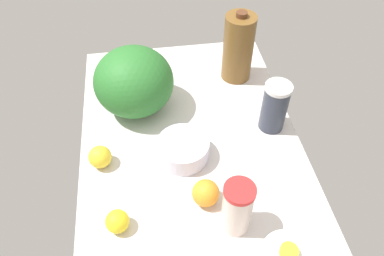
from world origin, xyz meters
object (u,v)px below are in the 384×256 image
object	(u,v)px
watermelon	(134,82)
mixing_bowl	(183,149)
tumbler_cup	(237,208)
lemon_far_back	(117,221)
chocolate_milk_jug	(238,48)
lemon_beside_bowl	(100,157)
shaker_bottle	(275,107)
orange_by_jug	(206,193)

from	to	relation	value
watermelon	mixing_bowl	world-z (taller)	watermelon
tumbler_cup	lemon_far_back	size ratio (longest dim) A/B	2.66
chocolate_milk_jug	lemon_beside_bowl	bearing A→B (deg)	125.28
tumbler_cup	shaker_bottle	size ratio (longest dim) A/B	0.96
orange_by_jug	watermelon	bearing A→B (deg)	22.44
shaker_bottle	lemon_beside_bowl	world-z (taller)	shaker_bottle
shaker_bottle	lemon_beside_bowl	xyz separation A→B (cm)	(-8.54, 60.44, -5.82)
lemon_beside_bowl	chocolate_milk_jug	bearing A→B (deg)	-54.72
watermelon	lemon_far_back	world-z (taller)	watermelon
chocolate_milk_jug	mixing_bowl	bearing A→B (deg)	145.33
mixing_bowl	lemon_far_back	distance (cm)	32.14
shaker_bottle	lemon_far_back	size ratio (longest dim) A/B	2.78
lemon_beside_bowl	mixing_bowl	bearing A→B (deg)	-91.37
tumbler_cup	shaker_bottle	xyz separation A→B (cm)	(36.59, -21.80, 0.39)
chocolate_milk_jug	mixing_bowl	size ratio (longest dim) A/B	1.68
mixing_bowl	lemon_beside_bowl	world-z (taller)	lemon_beside_bowl
tumbler_cup	lemon_far_back	distance (cm)	34.15
chocolate_milk_jug	watermelon	bearing A→B (deg)	106.83
watermelon	lemon_far_back	size ratio (longest dim) A/B	4.18
tumbler_cup	orange_by_jug	distance (cm)	12.52
orange_by_jug	lemon_far_back	bearing A→B (deg)	100.94
chocolate_milk_jug	orange_by_jug	distance (cm)	62.37
watermelon	shaker_bottle	size ratio (longest dim) A/B	1.51
lemon_beside_bowl	orange_by_jug	distance (cm)	36.87
shaker_bottle	orange_by_jug	xyz separation A→B (cm)	(-27.52, 28.84, -5.38)
shaker_bottle	lemon_beside_bowl	distance (cm)	61.32
chocolate_milk_jug	tumbler_cup	xyz separation A→B (cm)	(-66.41, 15.56, -4.64)
chocolate_milk_jug	orange_by_jug	world-z (taller)	chocolate_milk_jug
tumbler_cup	lemon_beside_bowl	world-z (taller)	tumbler_cup
shaker_bottle	lemon_far_back	bearing A→B (deg)	120.57
mixing_bowl	orange_by_jug	distance (cm)	18.86
lemon_far_back	orange_by_jug	distance (cm)	26.89
watermelon	tumbler_cup	size ratio (longest dim) A/B	1.57
chocolate_milk_jug	watermelon	size ratio (longest dim) A/B	1.02
shaker_bottle	mixing_bowl	bearing A→B (deg)	105.46
lemon_far_back	tumbler_cup	bearing A→B (deg)	-96.78
lemon_beside_bowl	lemon_far_back	distance (cm)	24.64
watermelon	mixing_bowl	xyz separation A→B (cm)	(-26.56, -14.15, -8.82)
lemon_beside_bowl	lemon_far_back	xyz separation A→B (cm)	(-24.08, -5.22, -0.31)
mixing_bowl	watermelon	bearing A→B (deg)	28.05
watermelon	orange_by_jug	xyz separation A→B (cm)	(-44.89, -18.54, -8.12)
mixing_bowl	orange_by_jug	xyz separation A→B (cm)	(-18.33, -4.39, 0.70)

